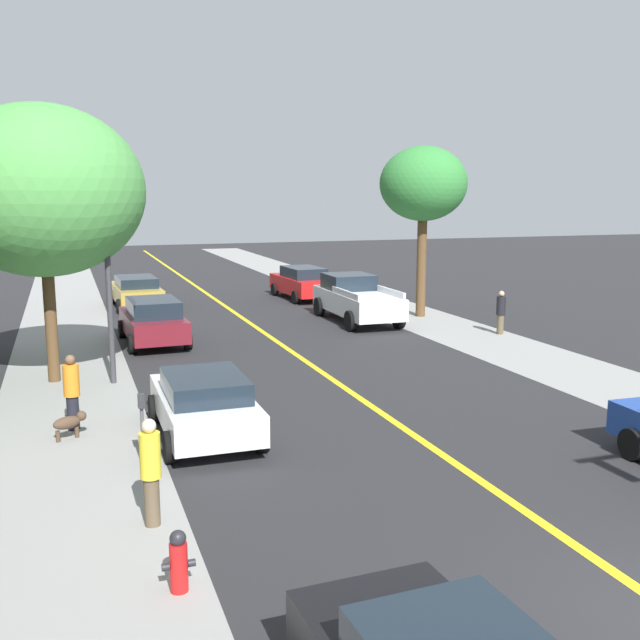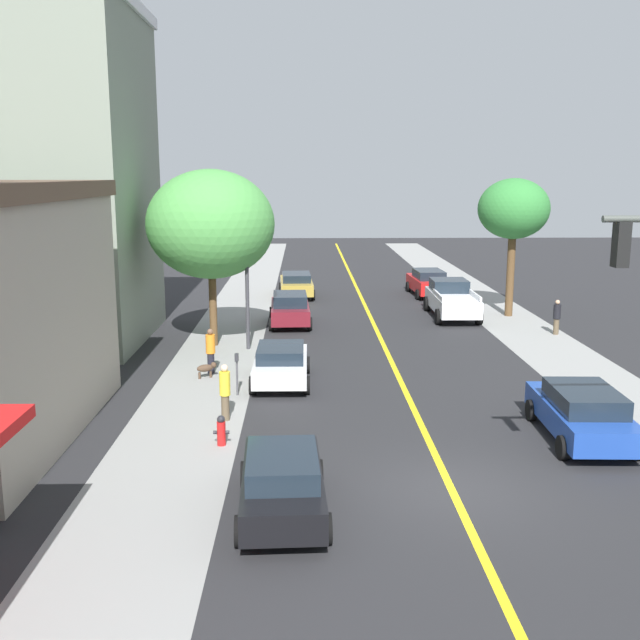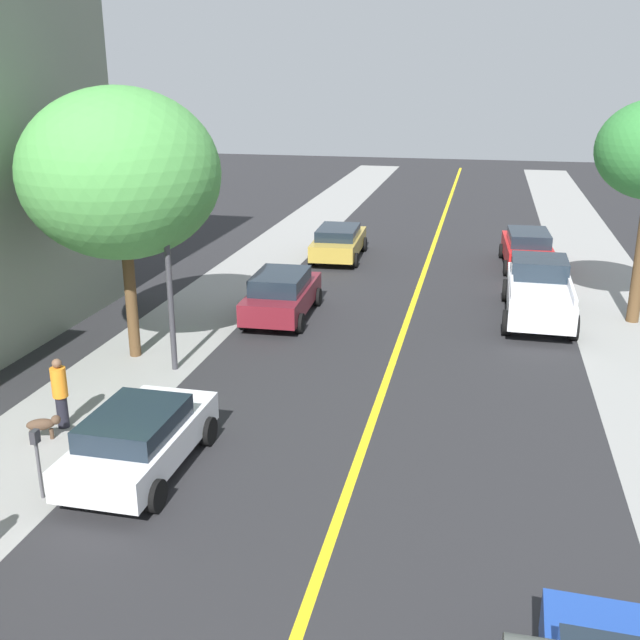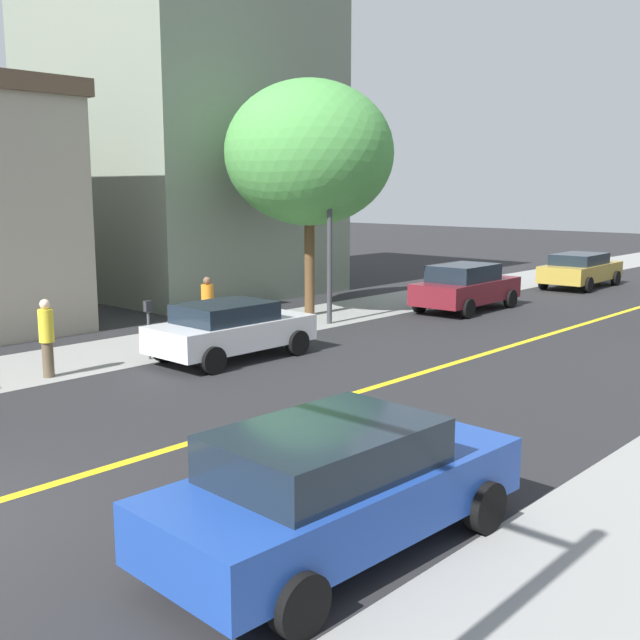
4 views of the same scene
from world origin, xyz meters
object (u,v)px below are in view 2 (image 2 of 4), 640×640
at_px(red_sedan_right_curb, 428,282).
at_px(small_dog, 206,368).
at_px(pedestrian_yellow_shirt, 225,391).
at_px(street_tree_left_near, 211,224).
at_px(blue_sedan_right_curb, 581,412).
at_px(parking_meter, 237,368).
at_px(maroon_sedan_left_curb, 290,308).
at_px(street_lamp, 247,269).
at_px(white_pickup_truck, 452,299).
at_px(street_tree_right_corner, 514,210).
at_px(white_sedan_left_curb, 281,363).
at_px(pedestrian_black_shirt, 557,316).
at_px(pedestrian_orange_shirt, 211,350).
at_px(black_sedan_left_curb, 282,481).
at_px(gold_sedan_left_curb, 296,284).
at_px(fire_hydrant, 221,431).

bearing_deg(red_sedan_right_curb, small_dog, 145.90).
bearing_deg(small_dog, pedestrian_yellow_shirt, -101.34).
distance_m(street_tree_left_near, small_dog, 7.21).
xyz_separation_m(street_tree_left_near, blue_sedan_right_curb, (11.69, -11.92, -4.44)).
height_order(parking_meter, maroon_sedan_left_curb, maroon_sedan_left_curb).
relative_size(street_lamp, white_pickup_truck, 0.99).
height_order(street_tree_right_corner, white_sedan_left_curb, street_tree_right_corner).
bearing_deg(pedestrian_black_shirt, street_lamp, -168.41).
xyz_separation_m(street_tree_right_corner, pedestrian_orange_shirt, (-14.28, -11.13, -4.64)).
relative_size(street_lamp, black_sedan_left_curb, 1.25).
height_order(street_tree_left_near, gold_sedan_left_curb, street_tree_left_near).
height_order(parking_meter, pedestrian_yellow_shirt, pedestrian_yellow_shirt).
xyz_separation_m(fire_hydrant, maroon_sedan_left_curb, (1.60, 16.51, 0.40)).
height_order(maroon_sedan_left_curb, pedestrian_yellow_shirt, pedestrian_yellow_shirt).
distance_m(street_lamp, blue_sedan_right_curb, 15.32).
height_order(red_sedan_right_curb, small_dog, red_sedan_right_curb).
bearing_deg(street_tree_left_near, small_dog, -86.16).
bearing_deg(street_tree_left_near, red_sedan_right_curb, 48.63).
xyz_separation_m(white_sedan_left_curb, pedestrian_orange_shirt, (-2.67, 1.47, 0.15)).
distance_m(gold_sedan_left_curb, pedestrian_black_shirt, 16.53).
height_order(street_tree_left_near, white_sedan_left_curb, street_tree_left_near).
height_order(fire_hydrant, white_sedan_left_curb, white_sedan_left_curb).
bearing_deg(white_sedan_left_curb, blue_sedan_right_curb, -123.74).
bearing_deg(street_lamp, pedestrian_black_shirt, 10.40).
xyz_separation_m(blue_sedan_right_curb, small_dog, (-11.33, 6.62, -0.43)).
relative_size(fire_hydrant, pedestrian_orange_shirt, 0.50).
bearing_deg(maroon_sedan_left_curb, pedestrian_yellow_shirt, 171.39).
bearing_deg(street_lamp, gold_sedan_left_curb, 82.02).
distance_m(parking_meter, pedestrian_black_shirt, 16.82).
height_order(pedestrian_yellow_shirt, small_dog, pedestrian_yellow_shirt).
height_order(street_lamp, red_sedan_right_curb, street_lamp).
relative_size(white_pickup_truck, pedestrian_black_shirt, 3.40).
xyz_separation_m(gold_sedan_left_curb, white_pickup_truck, (8.16, -6.77, 0.16)).
distance_m(pedestrian_yellow_shirt, small_dog, 4.94).
distance_m(white_pickup_truck, pedestrian_yellow_shirt, 19.18).
bearing_deg(street_tree_left_near, street_tree_right_corner, 23.77).
height_order(street_tree_right_corner, parking_meter, street_tree_right_corner).
relative_size(white_pickup_truck, pedestrian_orange_shirt, 3.26).
bearing_deg(pedestrian_yellow_shirt, maroon_sedan_left_curb, 95.82).
relative_size(black_sedan_left_curb, pedestrian_black_shirt, 2.68).
xyz_separation_m(street_tree_left_near, white_sedan_left_curb, (3.11, -6.11, -4.49)).
xyz_separation_m(street_tree_left_near, white_pickup_truck, (11.63, 6.25, -4.31)).
bearing_deg(gold_sedan_left_curb, street_tree_left_near, 162.62).
xyz_separation_m(street_tree_left_near, street_lamp, (1.55, -0.74, -1.79)).
bearing_deg(pedestrian_yellow_shirt, small_dog, 116.54).
height_order(fire_hydrant, red_sedan_right_curb, red_sedan_right_curb).
distance_m(parking_meter, pedestrian_yellow_shirt, 2.58).
height_order(street_lamp, gold_sedan_left_curb, street_lamp).
bearing_deg(street_tree_left_near, white_pickup_truck, 28.23).
relative_size(pedestrian_black_shirt, small_dog, 2.19).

